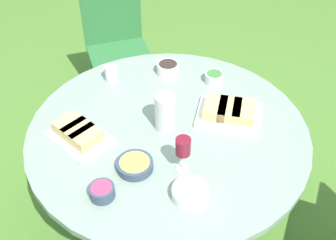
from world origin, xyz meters
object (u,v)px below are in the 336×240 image
(dining_table, at_px, (168,142))
(chair_far_back, at_px, (117,41))
(wine_glass, at_px, (183,148))
(water_pitcher, at_px, (165,112))

(dining_table, bearing_deg, chair_far_back, 95.98)
(chair_far_back, relative_size, wine_glass, 4.82)
(water_pitcher, bearing_deg, dining_table, -60.88)
(dining_table, bearing_deg, wine_glass, -88.22)
(dining_table, distance_m, wine_glass, 0.36)
(chair_far_back, bearing_deg, wine_glass, -84.78)
(dining_table, xyz_separation_m, water_pitcher, (-0.01, 0.02, 0.19))
(water_pitcher, distance_m, wine_glass, 0.30)
(chair_far_back, bearing_deg, water_pitcher, -84.42)
(chair_far_back, bearing_deg, dining_table, -84.02)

